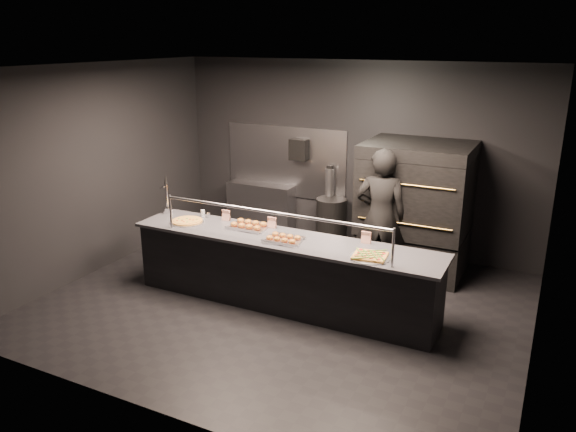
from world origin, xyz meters
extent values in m
plane|color=black|center=(0.00, 0.00, 0.00)|extent=(6.00, 6.00, 0.00)
plane|color=black|center=(0.00, 0.00, 3.00)|extent=(6.00, 6.00, 0.00)
cube|color=black|center=(0.00, 2.50, 1.50)|extent=(6.00, 0.04, 3.00)
cube|color=black|center=(0.00, -2.50, 1.50)|extent=(6.00, 0.04, 3.00)
cube|color=black|center=(-3.00, 0.00, 1.50)|extent=(0.04, 5.00, 3.00)
cube|color=black|center=(3.00, 0.00, 1.50)|extent=(0.04, 5.00, 3.00)
cube|color=#99999E|center=(-1.20, 2.48, 1.30)|extent=(2.20, 0.02, 1.20)
cube|color=black|center=(0.00, 0.00, 0.44)|extent=(4.00, 0.70, 0.88)
cube|color=#35353A|center=(0.00, 0.00, 0.90)|extent=(4.10, 0.78, 0.04)
cylinder|color=#99999E|center=(-1.50, -0.30, 1.15)|extent=(0.03, 0.03, 0.45)
cylinder|color=#99999E|center=(1.50, -0.30, 1.15)|extent=(0.03, 0.03, 0.45)
cylinder|color=#99999E|center=(0.00, -0.30, 1.34)|extent=(3.00, 0.04, 0.04)
cube|color=black|center=(1.20, 1.90, 0.30)|extent=(1.50, 1.15, 0.60)
cube|color=black|center=(1.20, 1.90, 0.90)|extent=(1.50, 1.20, 0.55)
cube|color=black|center=(1.20, 1.90, 1.45)|extent=(1.50, 1.20, 0.55)
cube|color=black|center=(1.20, 1.90, 1.82)|extent=(1.50, 1.20, 0.18)
cylinder|color=gold|center=(1.20, 1.28, 0.90)|extent=(1.30, 0.02, 0.02)
cylinder|color=gold|center=(1.20, 1.28, 1.45)|extent=(1.30, 0.02, 0.02)
cube|color=#99999E|center=(-1.60, 2.32, 0.45)|extent=(1.20, 0.35, 0.90)
cube|color=black|center=(-0.90, 2.39, 1.55)|extent=(0.30, 0.20, 0.35)
cylinder|color=#B2B2B7|center=(-0.35, 2.40, 1.05)|extent=(0.14, 0.14, 0.45)
cube|color=black|center=(-0.35, 2.40, 1.30)|extent=(0.10, 0.06, 0.06)
cylinder|color=silver|center=(-1.95, 0.20, 0.96)|extent=(0.15, 0.15, 0.08)
cylinder|color=silver|center=(-1.95, 0.20, 1.15)|extent=(0.05, 0.05, 0.38)
cylinder|color=silver|center=(-1.95, 0.12, 1.32)|extent=(0.02, 0.11, 0.02)
cone|color=black|center=(-1.95, 0.20, 1.42)|extent=(0.05, 0.05, 0.15)
cylinder|color=silver|center=(-1.45, -0.02, 0.93)|extent=(0.48, 0.48, 0.01)
cylinder|color=gold|center=(-1.45, -0.02, 0.94)|extent=(0.42, 0.42, 0.02)
cylinder|color=gold|center=(-1.45, -0.02, 0.95)|extent=(0.36, 0.36, 0.01)
cube|color=silver|center=(-0.58, 0.15, 0.93)|extent=(0.54, 0.41, 0.02)
ellipsoid|color=#B57726|center=(-0.76, 0.07, 0.97)|extent=(0.09, 0.09, 0.06)
ellipsoid|color=#B57726|center=(-0.76, 0.23, 0.97)|extent=(0.09, 0.09, 0.06)
ellipsoid|color=#B57726|center=(-0.64, 0.07, 0.97)|extent=(0.09, 0.09, 0.06)
ellipsoid|color=#B57726|center=(-0.64, 0.23, 0.97)|extent=(0.09, 0.09, 0.06)
ellipsoid|color=#B57726|center=(-0.52, 0.07, 0.97)|extent=(0.09, 0.09, 0.06)
ellipsoid|color=#B57726|center=(-0.52, 0.23, 0.97)|extent=(0.09, 0.09, 0.06)
ellipsoid|color=#B57726|center=(-0.41, 0.07, 0.97)|extent=(0.09, 0.09, 0.06)
ellipsoid|color=#B57726|center=(-0.41, 0.23, 0.97)|extent=(0.09, 0.09, 0.06)
cube|color=silver|center=(0.06, -0.10, 0.93)|extent=(0.51, 0.42, 0.02)
ellipsoid|color=#B57726|center=(-0.09, -0.17, 0.97)|extent=(0.08, 0.08, 0.05)
ellipsoid|color=#B57726|center=(-0.09, -0.02, 0.97)|extent=(0.08, 0.08, 0.05)
ellipsoid|color=#B57726|center=(0.01, -0.17, 0.97)|extent=(0.08, 0.08, 0.05)
ellipsoid|color=#B57726|center=(0.01, -0.02, 0.97)|extent=(0.08, 0.08, 0.05)
ellipsoid|color=#B57726|center=(0.11, -0.17, 0.97)|extent=(0.08, 0.08, 0.05)
ellipsoid|color=#B57726|center=(0.11, -0.02, 0.97)|extent=(0.08, 0.08, 0.05)
ellipsoid|color=#B57726|center=(0.22, -0.17, 0.97)|extent=(0.08, 0.08, 0.05)
ellipsoid|color=#B57726|center=(0.22, -0.02, 0.97)|extent=(0.08, 0.08, 0.05)
cylinder|color=silver|center=(1.20, -0.15, 0.93)|extent=(0.47, 0.47, 0.01)
cube|color=gold|center=(1.20, -0.15, 0.94)|extent=(0.41, 0.37, 0.02)
cube|color=gold|center=(1.20, -0.15, 0.95)|extent=(0.39, 0.35, 0.01)
cube|color=#467927|center=(1.20, -0.15, 0.96)|extent=(0.37, 0.33, 0.01)
cylinder|color=silver|center=(-1.40, 0.28, 0.97)|extent=(0.06, 0.06, 0.10)
cylinder|color=silver|center=(-1.30, 0.28, 0.96)|extent=(0.04, 0.04, 0.08)
cube|color=white|center=(-1.02, 0.28, 1.00)|extent=(0.12, 0.04, 0.15)
cube|color=white|center=(-0.30, 0.28, 1.00)|extent=(0.12, 0.04, 0.15)
cube|color=white|center=(1.00, 0.28, 1.00)|extent=(0.12, 0.04, 0.15)
cylinder|color=black|center=(-0.23, 2.22, 0.41)|extent=(0.50, 0.50, 0.83)
imported|color=black|center=(0.89, 1.22, 0.96)|extent=(0.77, 0.57, 1.93)
camera|label=1|loc=(3.00, -5.92, 3.34)|focal=35.00mm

